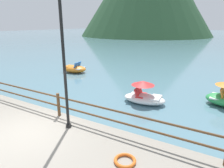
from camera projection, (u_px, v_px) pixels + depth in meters
name	position (u px, v px, depth m)	size (l,w,h in m)	color
ground_plane	(196.00, 44.00, 40.00)	(200.00, 200.00, 0.00)	slate
dock_railing	(58.00, 102.00, 7.90)	(23.92, 0.12, 0.95)	brown
lamp_post	(63.00, 51.00, 6.37)	(0.28, 0.28, 4.58)	black
life_ring	(125.00, 161.00, 5.35)	(0.61, 0.61, 0.09)	orange
pedal_boat_2	(144.00, 96.00, 10.30)	(2.27, 1.41, 1.18)	white
pedal_boat_3	(74.00, 69.00, 16.80)	(2.26, 1.55, 0.91)	orange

